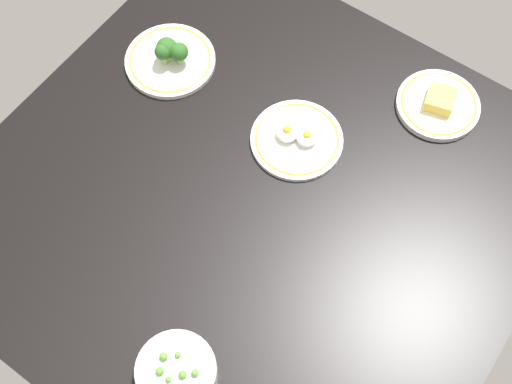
{
  "coord_description": "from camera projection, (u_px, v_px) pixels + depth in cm",
  "views": [
    {
      "loc": [
        37.75,
        -53.26,
        137.09
      ],
      "look_at": [
        0.0,
        0.0,
        6.0
      ],
      "focal_mm": 47.88,
      "sensor_mm": 36.0,
      "label": 1
    }
  ],
  "objects": [
    {
      "name": "plate_broccoli",
      "position": [
        170.0,
        57.0,
        1.62
      ],
      "size": [
        21.74,
        21.74,
        7.93
      ],
      "color": "white",
      "rests_on": "dining_table"
    },
    {
      "name": "plate_cheese",
      "position": [
        438.0,
        104.0,
        1.57
      ],
      "size": [
        19.34,
        19.34,
        4.66
      ],
      "color": "white",
      "rests_on": "dining_table"
    },
    {
      "name": "bowl_peas",
      "position": [
        176.0,
        372.0,
        1.29
      ],
      "size": [
        15.46,
        15.46,
        6.26
      ],
      "color": "white",
      "rests_on": "dining_table"
    },
    {
      "name": "plate_eggs",
      "position": [
        297.0,
        139.0,
        1.54
      ],
      "size": [
        21.01,
        21.01,
        4.7
      ],
      "color": "white",
      "rests_on": "dining_table"
    },
    {
      "name": "dining_table",
      "position": [
        256.0,
        200.0,
        1.5
      ],
      "size": [
        117.37,
        115.24,
        4.0
      ],
      "primitive_type": "cube",
      "color": "black",
      "rests_on": "ground"
    }
  ]
}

